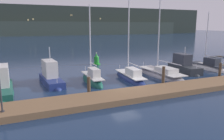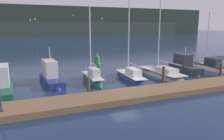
# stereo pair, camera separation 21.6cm
# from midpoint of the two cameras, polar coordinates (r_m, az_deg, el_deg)

# --- Properties ---
(ground_plane) EXTENTS (400.00, 400.00, 0.00)m
(ground_plane) POSITION_cam_midpoint_polar(r_m,az_deg,el_deg) (19.99, 3.08, -4.96)
(ground_plane) COLOR #192D4C
(dock) EXTENTS (43.49, 2.80, 0.45)m
(dock) POSITION_cam_midpoint_polar(r_m,az_deg,el_deg) (17.90, 6.47, -6.25)
(dock) COLOR brown
(dock) RESTS_ON ground
(mooring_pile_2) EXTENTS (0.28, 0.28, 1.62)m
(mooring_pile_2) POSITION_cam_midpoint_polar(r_m,az_deg,el_deg) (17.82, -6.41, -4.37)
(mooring_pile_2) COLOR #4C3D2D
(mooring_pile_2) RESTS_ON ground
(mooring_pile_3) EXTENTS (0.28, 0.28, 1.95)m
(mooring_pile_3) POSITION_cam_midpoint_polar(r_m,az_deg,el_deg) (20.96, 12.98, -1.72)
(mooring_pile_3) COLOR #4C3D2D
(mooring_pile_3) RESTS_ON ground
(mooring_pile_4) EXTENTS (0.28, 0.28, 1.78)m
(mooring_pile_4) POSITION_cam_midpoint_polar(r_m,az_deg,el_deg) (25.86, 26.13, -0.31)
(mooring_pile_4) COLOR #4C3D2D
(mooring_pile_4) RESTS_ON ground
(motorboat_berth_3) EXTENTS (2.00, 6.10, 4.07)m
(motorboat_berth_3) POSITION_cam_midpoint_polar(r_m,az_deg,el_deg) (20.77, -27.10, -4.36)
(motorboat_berth_3) COLOR #195647
(motorboat_berth_3) RESTS_ON ground
(motorboat_berth_4) EXTENTS (2.07, 5.79, 4.30)m
(motorboat_berth_4) POSITION_cam_midpoint_polar(r_m,az_deg,el_deg) (22.50, -15.88, -2.50)
(motorboat_berth_4) COLOR navy
(motorboat_berth_4) RESTS_ON ground
(sailboat_berth_5) EXTENTS (1.42, 5.63, 8.55)m
(sailboat_berth_5) POSITION_cam_midpoint_polar(r_m,az_deg,el_deg) (22.37, -5.44, -2.81)
(sailboat_berth_5) COLOR #195647
(sailboat_berth_5) RESTS_ON ground
(sailboat_berth_6) EXTENTS (2.02, 6.74, 9.10)m
(sailboat_berth_6) POSITION_cam_midpoint_polar(r_m,az_deg,el_deg) (23.55, 4.52, -2.06)
(sailboat_berth_6) COLOR navy
(sailboat_berth_6) RESTS_ON ground
(sailboat_berth_7) EXTENTS (2.56, 8.00, 9.94)m
(sailboat_berth_7) POSITION_cam_midpoint_polar(r_m,az_deg,el_deg) (25.63, 12.40, -1.28)
(sailboat_berth_7) COLOR gray
(sailboat_berth_7) RESTS_ON ground
(motorboat_berth_8) EXTENTS (2.43, 5.54, 3.63)m
(motorboat_berth_8) POSITION_cam_midpoint_polar(r_m,az_deg,el_deg) (28.50, 18.04, 0.39)
(motorboat_berth_8) COLOR #2D3338
(motorboat_berth_8) RESTS_ON ground
(sailboat_berth_9) EXTENTS (1.75, 6.00, 8.19)m
(sailboat_berth_9) POSITION_cam_midpoint_polar(r_m,az_deg,el_deg) (31.57, 23.46, 0.50)
(sailboat_berth_9) COLOR white
(sailboat_berth_9) RESTS_ON ground
(channel_buoy) EXTENTS (1.08, 1.08, 1.80)m
(channel_buoy) POSITION_cam_midpoint_polar(r_m,az_deg,el_deg) (32.38, -4.26, 2.59)
(channel_buoy) COLOR green
(channel_buoy) RESTS_ON ground
(hillside_backdrop) EXTENTS (240.00, 23.00, 17.26)m
(hillside_backdrop) POSITION_cam_midpoint_polar(r_m,az_deg,el_deg) (141.31, -18.78, 11.85)
(hillside_backdrop) COLOR #28332D
(hillside_backdrop) RESTS_ON ground
(rowboat_adrift) EXTENTS (3.22, 2.81, 0.56)m
(rowboat_adrift) POSITION_cam_midpoint_polar(r_m,az_deg,el_deg) (44.42, 26.15, 3.02)
(rowboat_adrift) COLOR #2D3338
(rowboat_adrift) RESTS_ON ground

